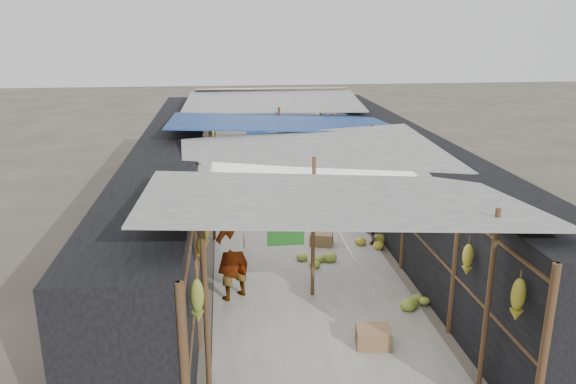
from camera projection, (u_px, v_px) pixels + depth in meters
name	position (u px, v px, depth m)	size (l,w,h in m)	color
aisle_slab	(290.00, 229.00, 13.59)	(3.60, 16.00, 0.02)	#9E998E
stall_left	(174.00, 187.00, 12.96)	(1.40, 15.00, 2.30)	black
stall_right	(401.00, 180.00, 13.56)	(1.40, 15.00, 2.30)	black
crate_near	(373.00, 337.00, 8.60)	(0.52, 0.42, 0.31)	olive
crate_mid	(322.00, 239.00, 12.55)	(0.50, 0.40, 0.30)	olive
crate_back	(234.00, 195.00, 15.81)	(0.46, 0.37, 0.29)	olive
black_basin	(311.00, 184.00, 17.14)	(0.53, 0.53, 0.16)	black
vendor_elderly	(232.00, 251.00, 9.90)	(0.67, 0.44, 1.84)	white
shopper_blue	(283.00, 188.00, 14.13)	(0.79, 0.61, 1.62)	#2137A9
vendor_seated	(372.00, 226.00, 12.50)	(0.57, 0.33, 0.88)	#48443E
market_canopy	(289.00, 128.00, 13.23)	(5.62, 15.20, 2.77)	brown
hanging_bananas	(296.00, 166.00, 12.94)	(3.94, 14.20, 0.79)	olive
floor_bananas	(278.00, 220.00, 13.78)	(3.83, 9.53, 0.35)	#9E9528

